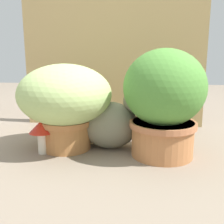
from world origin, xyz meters
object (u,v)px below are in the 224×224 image
at_px(cat, 115,123).
at_px(leafy_planter, 164,100).
at_px(grass_planter, 65,100).
at_px(mushroom_ornament_red, 42,130).

bearing_deg(cat, leafy_planter, -19.07).
xyz_separation_m(leafy_planter, cat, (-0.21, 0.07, -0.12)).
distance_m(grass_planter, cat, 0.25).
distance_m(grass_planter, mushroom_ornament_red, 0.17).
distance_m(leafy_planter, cat, 0.26).
height_order(cat, mushroom_ornament_red, cat).
relative_size(grass_planter, leafy_planter, 0.92).
bearing_deg(cat, grass_planter, -171.97).
xyz_separation_m(cat, mushroom_ornament_red, (-0.31, -0.11, -0.01)).
relative_size(grass_planter, cat, 1.12).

